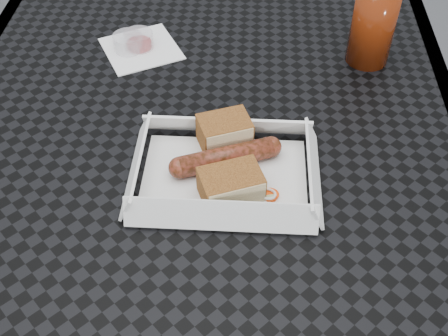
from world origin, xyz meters
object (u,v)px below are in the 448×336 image
at_px(patio_table, 202,152).
at_px(drink_glass, 374,21).
at_px(food_tray, 224,177).
at_px(bratwurst, 226,157).

bearing_deg(patio_table, drink_glass, 31.32).
xyz_separation_m(patio_table, food_tray, (0.04, -0.12, 0.08)).
bearing_deg(drink_glass, patio_table, -148.68).
distance_m(food_tray, drink_glass, 0.37).
height_order(bratwurst, drink_glass, drink_glass).
bearing_deg(bratwurst, patio_table, 113.01).
relative_size(patio_table, drink_glass, 5.40).
bearing_deg(patio_table, bratwurst, -66.99).
relative_size(food_tray, bratwurst, 1.45).
bearing_deg(bratwurst, food_tray, -92.39).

